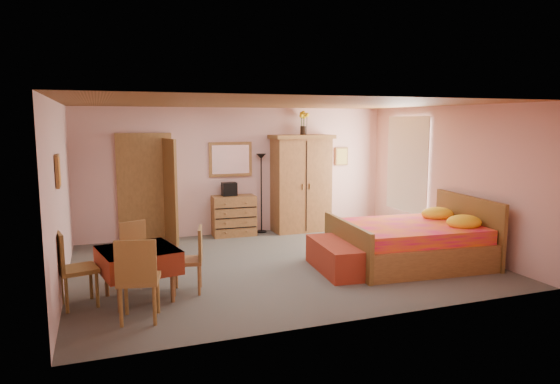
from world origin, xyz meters
name	(u,v)px	position (x,y,z in m)	size (l,w,h in m)	color
floor	(281,264)	(0.00, 0.00, 0.00)	(6.50, 6.50, 0.00)	#5E5B53
ceiling	(281,103)	(0.00, 0.00, 2.60)	(6.50, 6.50, 0.00)	brown
wall_back	(239,171)	(0.00, 2.50, 1.30)	(6.50, 0.10, 2.60)	beige
wall_front	(356,212)	(0.00, -2.50, 1.30)	(6.50, 0.10, 2.60)	beige
wall_left	(60,196)	(-3.25, 0.00, 1.30)	(0.10, 5.00, 2.60)	beige
wall_right	(447,178)	(3.25, 0.00, 1.30)	(0.10, 5.00, 2.60)	beige
doorway	(145,189)	(-1.90, 2.47, 1.02)	(1.06, 0.12, 2.15)	#9E6B35
window	(408,164)	(3.21, 1.20, 1.45)	(0.08, 1.40, 1.95)	white
picture_left	(58,171)	(-3.22, -0.60, 1.70)	(0.04, 0.32, 0.42)	orange
picture_back	(342,156)	(2.35, 2.47, 1.55)	(0.30, 0.04, 0.40)	#D8BF59
chest_of_drawers	(234,216)	(-0.18, 2.27, 0.41)	(0.87, 0.44, 0.82)	#966032
wall_mirror	(231,159)	(-0.18, 2.48, 1.55)	(0.89, 0.05, 0.71)	white
stereo	(229,189)	(-0.26, 2.31, 0.96)	(0.29, 0.21, 0.27)	black
floor_lamp	(261,193)	(0.44, 2.37, 0.83)	(0.21, 0.21, 1.66)	black
wardrobe	(301,183)	(1.27, 2.22, 1.02)	(1.30, 0.67, 2.04)	#986033
sunflower_vase	(304,123)	(1.36, 2.31, 2.29)	(0.20, 0.20, 0.49)	yellow
bed	(410,231)	(2.01, -0.67, 0.54)	(2.32, 1.83, 1.07)	#E81656
bench	(334,257)	(0.65, -0.66, 0.23)	(0.50, 1.36, 0.45)	maroon
dining_table	(139,274)	(-2.31, -0.89, 0.34)	(0.93, 0.93, 0.68)	maroon
chair_south	(139,278)	(-2.35, -1.61, 0.51)	(0.46, 0.46, 1.01)	#A67438
chair_north	(139,253)	(-2.25, -0.18, 0.44)	(0.40, 0.40, 0.88)	#A47237
chair_west	(78,268)	(-3.04, -0.88, 0.49)	(0.44, 0.44, 0.98)	olive
chair_east	(187,260)	(-1.66, -0.82, 0.45)	(0.41, 0.41, 0.90)	#A36837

